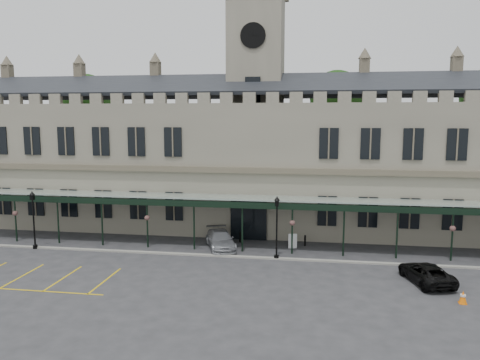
# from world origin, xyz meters

# --- Properties ---
(ground) EXTENTS (140.00, 140.00, 0.00)m
(ground) POSITION_xyz_m (0.00, 0.00, 0.00)
(ground) COLOR #2E2E31
(station_building) EXTENTS (60.00, 10.36, 17.30)m
(station_building) POSITION_xyz_m (0.00, 15.91, 6.47)
(station_building) COLOR slate
(station_building) RESTS_ON ground
(clock_tower) EXTENTS (5.60, 5.60, 24.80)m
(clock_tower) POSITION_xyz_m (0.00, 16.00, 13.11)
(clock_tower) COLOR slate
(clock_tower) RESTS_ON ground
(canopy) EXTENTS (50.00, 4.10, 4.30)m
(canopy) POSITION_xyz_m (0.00, 7.46, 2.40)
(canopy) COLOR #8C9E93
(canopy) RESTS_ON ground
(kerb) EXTENTS (60.00, 0.40, 0.12)m
(kerb) POSITION_xyz_m (0.00, 5.50, 0.06)
(kerb) COLOR gray
(kerb) RESTS_ON ground
(parking_markings) EXTENTS (16.00, 6.00, 0.01)m
(parking_markings) POSITION_xyz_m (-14.00, -1.50, 0.00)
(parking_markings) COLOR gold
(parking_markings) RESTS_ON ground
(tree_behind_left) EXTENTS (6.00, 6.00, 16.00)m
(tree_behind_left) POSITION_xyz_m (-22.00, 25.00, 12.81)
(tree_behind_left) COLOR #332314
(tree_behind_left) RESTS_ON ground
(tree_behind_mid) EXTENTS (6.00, 6.00, 16.00)m
(tree_behind_mid) POSITION_xyz_m (8.00, 25.00, 12.81)
(tree_behind_mid) COLOR #332314
(tree_behind_mid) RESTS_ON ground
(lamp_post_left) EXTENTS (0.46, 0.46, 4.82)m
(lamp_post_left) POSITION_xyz_m (-17.07, 5.33, 2.86)
(lamp_post_left) COLOR black
(lamp_post_left) RESTS_ON ground
(lamp_post_mid) EXTENTS (0.46, 0.46, 4.89)m
(lamp_post_mid) POSITION_xyz_m (2.90, 5.50, 2.90)
(lamp_post_mid) COLOR black
(lamp_post_mid) RESTS_ON ground
(traffic_cone) EXTENTS (0.48, 0.48, 0.76)m
(traffic_cone) POSITION_xyz_m (14.33, -1.37, 0.37)
(traffic_cone) COLOR orange
(traffic_cone) RESTS_ON ground
(sign_board) EXTENTS (0.71, 0.19, 1.23)m
(sign_board) POSITION_xyz_m (3.99, 8.72, 0.60)
(sign_board) COLOR black
(sign_board) RESTS_ON ground
(bollard_left) EXTENTS (0.17, 0.17, 0.94)m
(bollard_left) POSITION_xyz_m (-0.58, 9.86, 0.47)
(bollard_left) COLOR black
(bollard_left) RESTS_ON ground
(bollard_right) EXTENTS (0.17, 0.17, 0.93)m
(bollard_right) POSITION_xyz_m (5.00, 9.60, 0.46)
(bollard_right) COLOR black
(bollard_right) RESTS_ON ground
(car_taxi) EXTENTS (3.65, 5.38, 1.45)m
(car_taxi) POSITION_xyz_m (-1.93, 7.85, 0.72)
(car_taxi) COLOR #9D9FA4
(car_taxi) RESTS_ON ground
(car_van) EXTENTS (3.33, 5.12, 1.31)m
(car_van) POSITION_xyz_m (13.00, 1.95, 0.65)
(car_van) COLOR black
(car_van) RESTS_ON ground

